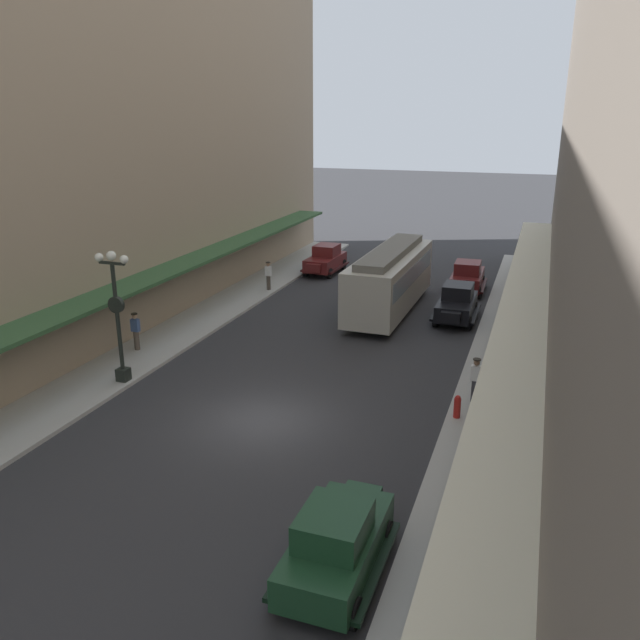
{
  "coord_description": "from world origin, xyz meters",
  "views": [
    {
      "loc": [
        8.5,
        -18.16,
        10.15
      ],
      "look_at": [
        0.0,
        6.0,
        1.8
      ],
      "focal_mm": 35.84,
      "sensor_mm": 36.0,
      "label": 1
    }
  ],
  "objects_px": {
    "parked_car_0": "(457,302)",
    "parked_car_3": "(467,276)",
    "pedestrian_0": "(475,380)",
    "pedestrian_1": "(268,275)",
    "parked_car_2": "(337,541)",
    "pedestrian_2": "(136,331)",
    "parked_car_1": "(325,259)",
    "fire_hydrant": "(457,406)",
    "lamp_post_with_clock": "(117,311)",
    "streetcar": "(390,277)"
  },
  "relations": [
    {
      "from": "parked_car_2",
      "to": "parked_car_3",
      "type": "bearing_deg",
      "value": 90.59
    },
    {
      "from": "pedestrian_1",
      "to": "parked_car_1",
      "type": "bearing_deg",
      "value": 74.13
    },
    {
      "from": "pedestrian_2",
      "to": "lamp_post_with_clock",
      "type": "bearing_deg",
      "value": -63.85
    },
    {
      "from": "fire_hydrant",
      "to": "pedestrian_0",
      "type": "height_order",
      "value": "pedestrian_0"
    },
    {
      "from": "streetcar",
      "to": "pedestrian_2",
      "type": "distance_m",
      "value": 13.27
    },
    {
      "from": "parked_car_3",
      "to": "pedestrian_0",
      "type": "bearing_deg",
      "value": -82.03
    },
    {
      "from": "parked_car_2",
      "to": "streetcar",
      "type": "distance_m",
      "value": 20.67
    },
    {
      "from": "fire_hydrant",
      "to": "pedestrian_1",
      "type": "bearing_deg",
      "value": 134.38
    },
    {
      "from": "parked_car_3",
      "to": "lamp_post_with_clock",
      "type": "bearing_deg",
      "value": -120.93
    },
    {
      "from": "streetcar",
      "to": "pedestrian_0",
      "type": "height_order",
      "value": "streetcar"
    },
    {
      "from": "fire_hydrant",
      "to": "pedestrian_0",
      "type": "relative_size",
      "value": 0.49
    },
    {
      "from": "fire_hydrant",
      "to": "pedestrian_0",
      "type": "distance_m",
      "value": 1.57
    },
    {
      "from": "streetcar",
      "to": "pedestrian_2",
      "type": "bearing_deg",
      "value": -133.45
    },
    {
      "from": "parked_car_1",
      "to": "fire_hydrant",
      "type": "relative_size",
      "value": 5.23
    },
    {
      "from": "fire_hydrant",
      "to": "pedestrian_2",
      "type": "distance_m",
      "value": 14.42
    },
    {
      "from": "parked_car_0",
      "to": "fire_hydrant",
      "type": "distance_m",
      "value": 11.51
    },
    {
      "from": "parked_car_1",
      "to": "parked_car_3",
      "type": "distance_m",
      "value": 9.56
    },
    {
      "from": "fire_hydrant",
      "to": "parked_car_1",
      "type": "bearing_deg",
      "value": 120.84
    },
    {
      "from": "pedestrian_2",
      "to": "fire_hydrant",
      "type": "bearing_deg",
      "value": -7.93
    },
    {
      "from": "fire_hydrant",
      "to": "lamp_post_with_clock",
      "type": "bearing_deg",
      "value": -175.0
    },
    {
      "from": "pedestrian_2",
      "to": "parked_car_3",
      "type": "bearing_deg",
      "value": 50.58
    },
    {
      "from": "parked_car_0",
      "to": "pedestrian_0",
      "type": "bearing_deg",
      "value": -78.48
    },
    {
      "from": "parked_car_1",
      "to": "parked_car_2",
      "type": "height_order",
      "value": "same"
    },
    {
      "from": "streetcar",
      "to": "pedestrian_2",
      "type": "height_order",
      "value": "streetcar"
    },
    {
      "from": "parked_car_3",
      "to": "streetcar",
      "type": "xyz_separation_m",
      "value": [
        -3.38,
        -5.58,
        0.96
      ]
    },
    {
      "from": "parked_car_3",
      "to": "pedestrian_1",
      "type": "bearing_deg",
      "value": -159.75
    },
    {
      "from": "parked_car_1",
      "to": "parked_car_2",
      "type": "bearing_deg",
      "value": -70.59
    },
    {
      "from": "parked_car_2",
      "to": "lamp_post_with_clock",
      "type": "distance_m",
      "value": 13.71
    },
    {
      "from": "pedestrian_2",
      "to": "parked_car_2",
      "type": "bearing_deg",
      "value": -40.03
    },
    {
      "from": "fire_hydrant",
      "to": "pedestrian_1",
      "type": "height_order",
      "value": "pedestrian_1"
    },
    {
      "from": "parked_car_1",
      "to": "parked_car_2",
      "type": "relative_size",
      "value": 1.01
    },
    {
      "from": "pedestrian_0",
      "to": "pedestrian_1",
      "type": "xyz_separation_m",
      "value": [
        -13.24,
        11.65,
        0.0
      ]
    },
    {
      "from": "fire_hydrant",
      "to": "pedestrian_2",
      "type": "bearing_deg",
      "value": 172.07
    },
    {
      "from": "parked_car_2",
      "to": "pedestrian_0",
      "type": "bearing_deg",
      "value": 79.22
    },
    {
      "from": "parked_car_1",
      "to": "parked_car_3",
      "type": "relative_size",
      "value": 1.0
    },
    {
      "from": "pedestrian_0",
      "to": "pedestrian_2",
      "type": "relative_size",
      "value": 1.0
    },
    {
      "from": "pedestrian_2",
      "to": "pedestrian_0",
      "type": "bearing_deg",
      "value": -2.09
    },
    {
      "from": "parked_car_2",
      "to": "pedestrian_1",
      "type": "bearing_deg",
      "value": 117.38
    },
    {
      "from": "parked_car_0",
      "to": "parked_car_1",
      "type": "relative_size",
      "value": 0.99
    },
    {
      "from": "parked_car_1",
      "to": "pedestrian_2",
      "type": "height_order",
      "value": "parked_car_1"
    },
    {
      "from": "parked_car_2",
      "to": "pedestrian_2",
      "type": "xyz_separation_m",
      "value": [
        -12.75,
        10.71,
        0.07
      ]
    },
    {
      "from": "pedestrian_0",
      "to": "pedestrian_2",
      "type": "height_order",
      "value": "same"
    },
    {
      "from": "parked_car_1",
      "to": "pedestrian_2",
      "type": "relative_size",
      "value": 2.57
    },
    {
      "from": "lamp_post_with_clock",
      "to": "pedestrian_0",
      "type": "height_order",
      "value": "lamp_post_with_clock"
    },
    {
      "from": "parked_car_0",
      "to": "parked_car_3",
      "type": "xyz_separation_m",
      "value": [
        -0.18,
        5.79,
        0.0
      ]
    },
    {
      "from": "parked_car_0",
      "to": "parked_car_3",
      "type": "height_order",
      "value": "same"
    },
    {
      "from": "parked_car_0",
      "to": "parked_car_2",
      "type": "distance_m",
      "value": 20.11
    },
    {
      "from": "parked_car_2",
      "to": "pedestrian_0",
      "type": "distance_m",
      "value": 10.36
    },
    {
      "from": "parked_car_1",
      "to": "pedestrian_0",
      "type": "height_order",
      "value": "parked_car_1"
    },
    {
      "from": "parked_car_1",
      "to": "pedestrian_0",
      "type": "relative_size",
      "value": 2.57
    }
  ]
}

